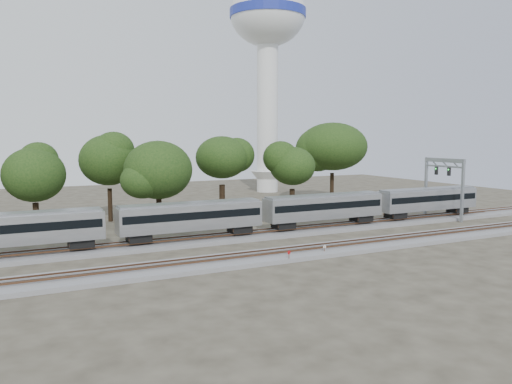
# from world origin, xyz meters

# --- Properties ---
(ground) EXTENTS (160.00, 160.00, 0.00)m
(ground) POSITION_xyz_m (0.00, 0.00, 0.00)
(ground) COLOR #383328
(ground) RESTS_ON ground
(track_far) EXTENTS (160.00, 5.00, 0.73)m
(track_far) POSITION_xyz_m (0.00, 6.00, 0.21)
(track_far) COLOR slate
(track_far) RESTS_ON ground
(track_near) EXTENTS (160.00, 5.00, 0.73)m
(track_near) POSITION_xyz_m (0.00, -4.00, 0.21)
(track_near) COLOR slate
(track_near) RESTS_ON ground
(train) EXTENTS (83.61, 2.87, 4.24)m
(train) POSITION_xyz_m (-1.42, 6.00, 3.01)
(train) COLOR silver
(train) RESTS_ON ground
(switch_stand_red) EXTENTS (0.36, 0.15, 1.16)m
(switch_stand_red) POSITION_xyz_m (3.72, -6.32, 0.74)
(switch_stand_red) COLOR #512D19
(switch_stand_red) RESTS_ON ground
(switch_stand_white) EXTENTS (0.33, 0.06, 1.03)m
(switch_stand_white) POSITION_xyz_m (8.36, -5.28, 0.66)
(switch_stand_white) COLOR #512D19
(switch_stand_white) RESTS_ON ground
(switch_lever) EXTENTS (0.56, 0.42, 0.30)m
(switch_lever) POSITION_xyz_m (5.68, -5.20, 0.15)
(switch_lever) COLOR #512D19
(switch_lever) RESTS_ON ground
(water_tower) EXTENTS (15.73, 15.73, 43.55)m
(water_tower) POSITION_xyz_m (29.98, 48.69, 32.27)
(water_tower) COLOR silver
(water_tower) RESTS_ON ground
(signal_gantry) EXTENTS (0.60, 7.11, 8.64)m
(signal_gantry) POSITION_xyz_m (36.07, 6.00, 6.30)
(signal_gantry) COLOR gray
(signal_gantry) RESTS_ON ground
(tree_2) EXTENTS (7.33, 7.33, 10.33)m
(tree_2) POSITION_xyz_m (-16.67, 18.30, 7.19)
(tree_2) COLOR black
(tree_2) RESTS_ON ground
(tree_3) EXTENTS (8.62, 8.62, 12.16)m
(tree_3) POSITION_xyz_m (-7.02, 24.59, 8.47)
(tree_3) COLOR black
(tree_3) RESTS_ON ground
(tree_4) EXTENTS (7.51, 7.51, 10.58)m
(tree_4) POSITION_xyz_m (-1.98, 17.78, 7.36)
(tree_4) COLOR black
(tree_4) RESTS_ON ground
(tree_5) EXTENTS (8.81, 8.81, 12.43)m
(tree_5) POSITION_xyz_m (8.58, 21.86, 8.66)
(tree_5) COLOR black
(tree_5) RESTS_ON ground
(tree_6) EXTENTS (7.49, 7.49, 10.55)m
(tree_6) POSITION_xyz_m (18.23, 18.03, 7.34)
(tree_6) COLOR black
(tree_6) RESTS_ON ground
(tree_7) EXTENTS (10.14, 10.14, 14.30)m
(tree_7) POSITION_xyz_m (31.39, 26.76, 9.97)
(tree_7) COLOR black
(tree_7) RESTS_ON ground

